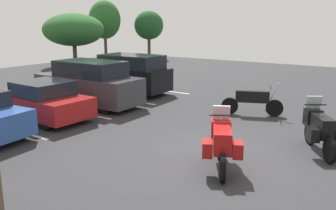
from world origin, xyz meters
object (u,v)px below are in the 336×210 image
at_px(car_red, 40,101).
at_px(motorcycle_touring, 222,141).
at_px(motorcycle_second, 319,128).
at_px(car_charcoal, 89,84).
at_px(car_black, 127,74).
at_px(motorcycle_third, 253,101).

bearing_deg(car_red, motorcycle_touring, -93.65).
height_order(motorcycle_second, car_charcoal, car_charcoal).
bearing_deg(car_charcoal, motorcycle_touring, -111.77).
height_order(car_red, car_black, car_black).
relative_size(motorcycle_touring, motorcycle_third, 0.88).
height_order(motorcycle_second, car_black, car_black).
height_order(motorcycle_touring, motorcycle_second, motorcycle_second).
bearing_deg(motorcycle_second, car_red, 102.33).
xyz_separation_m(motorcycle_third, car_charcoal, (-2.25, 6.47, 0.37)).
xyz_separation_m(motorcycle_second, motorcycle_third, (2.81, 3.00, -0.12)).
bearing_deg(car_black, motorcycle_third, -95.84).
bearing_deg(motorcycle_touring, motorcycle_third, 13.18).
bearing_deg(car_black, car_red, -174.81).
relative_size(car_red, car_black, 0.94).
distance_m(car_red, car_charcoal, 2.61).
bearing_deg(car_red, motorcycle_second, -77.67).
bearing_deg(motorcycle_third, car_red, 127.42).
distance_m(car_red, car_black, 5.58).
xyz_separation_m(motorcycle_touring, motorcycle_third, (5.33, 1.25, -0.12)).
bearing_deg(car_red, motorcycle_third, -52.58).
height_order(motorcycle_third, car_charcoal, car_charcoal).
bearing_deg(car_red, car_charcoal, 2.91).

